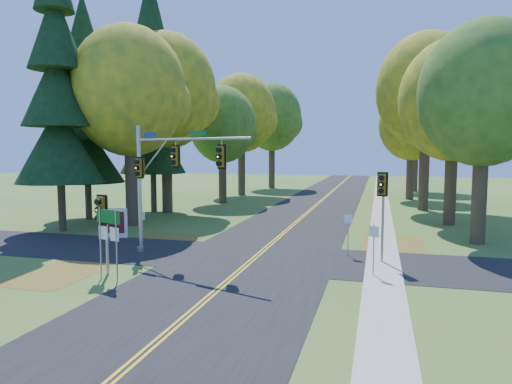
% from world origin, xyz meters
% --- Properties ---
extents(ground, '(160.00, 160.00, 0.00)m').
position_xyz_m(ground, '(0.00, 0.00, 0.00)').
color(ground, '#356022').
rests_on(ground, ground).
extents(road_main, '(8.00, 160.00, 0.02)m').
position_xyz_m(road_main, '(0.00, 0.00, 0.01)').
color(road_main, black).
rests_on(road_main, ground).
extents(road_cross, '(60.00, 6.00, 0.02)m').
position_xyz_m(road_cross, '(0.00, 2.00, 0.01)').
color(road_cross, black).
rests_on(road_cross, ground).
extents(centerline_left, '(0.10, 160.00, 0.01)m').
position_xyz_m(centerline_left, '(-0.10, 0.00, 0.03)').
color(centerline_left, gold).
rests_on(centerline_left, road_main).
extents(centerline_right, '(0.10, 160.00, 0.01)m').
position_xyz_m(centerline_right, '(0.10, 0.00, 0.03)').
color(centerline_right, gold).
rests_on(centerline_right, road_main).
extents(sidewalk_east, '(1.60, 160.00, 0.06)m').
position_xyz_m(sidewalk_east, '(6.20, 0.00, 0.03)').
color(sidewalk_east, '#9E998E').
rests_on(sidewalk_east, ground).
extents(leaf_patch_w_near, '(4.00, 6.00, 0.00)m').
position_xyz_m(leaf_patch_w_near, '(-6.50, 4.00, 0.01)').
color(leaf_patch_w_near, brown).
rests_on(leaf_patch_w_near, ground).
extents(leaf_patch_e, '(3.50, 8.00, 0.00)m').
position_xyz_m(leaf_patch_e, '(6.80, 6.00, 0.01)').
color(leaf_patch_e, brown).
rests_on(leaf_patch_e, ground).
extents(leaf_patch_w_far, '(3.00, 5.00, 0.00)m').
position_xyz_m(leaf_patch_w_far, '(-7.50, -3.00, 0.01)').
color(leaf_patch_w_far, brown).
rests_on(leaf_patch_w_far, ground).
extents(tree_w_a, '(8.00, 8.00, 14.15)m').
position_xyz_m(tree_w_a, '(-11.13, 9.38, 9.49)').
color(tree_w_a, '#38281C').
rests_on(tree_w_a, ground).
extents(tree_e_a, '(7.20, 7.20, 12.73)m').
position_xyz_m(tree_e_a, '(11.57, 8.77, 8.53)').
color(tree_e_a, '#38281C').
rests_on(tree_e_a, ground).
extents(tree_w_b, '(8.60, 8.60, 15.38)m').
position_xyz_m(tree_w_b, '(-11.72, 16.29, 10.37)').
color(tree_w_b, '#38281C').
rests_on(tree_w_b, ground).
extents(tree_e_b, '(7.60, 7.60, 13.33)m').
position_xyz_m(tree_e_b, '(10.97, 15.58, 8.90)').
color(tree_e_b, '#38281C').
rests_on(tree_e_b, ground).
extents(tree_w_c, '(6.80, 6.80, 11.91)m').
position_xyz_m(tree_w_c, '(-9.54, 24.47, 7.94)').
color(tree_w_c, '#38281C').
rests_on(tree_w_c, ground).
extents(tree_e_c, '(8.80, 8.80, 15.79)m').
position_xyz_m(tree_e_c, '(9.88, 23.69, 10.66)').
color(tree_e_c, '#38281C').
rests_on(tree_e_c, ground).
extents(tree_w_d, '(8.20, 8.20, 14.56)m').
position_xyz_m(tree_w_d, '(-10.13, 33.18, 9.78)').
color(tree_w_d, '#38281C').
rests_on(tree_w_d, ground).
extents(tree_e_d, '(7.00, 7.00, 12.32)m').
position_xyz_m(tree_e_d, '(9.26, 32.87, 8.24)').
color(tree_e_d, '#38281C').
rests_on(tree_e_d, ground).
extents(tree_w_e, '(8.40, 8.40, 14.97)m').
position_xyz_m(tree_w_e, '(-8.92, 44.09, 10.07)').
color(tree_w_e, '#38281C').
rests_on(tree_w_e, ground).
extents(tree_e_e, '(7.80, 7.80, 13.74)m').
position_xyz_m(tree_e_e, '(10.47, 43.58, 9.19)').
color(tree_e_e, '#38281C').
rests_on(tree_e_e, ground).
extents(pine_a, '(5.60, 5.60, 19.48)m').
position_xyz_m(pine_a, '(-14.50, 6.00, 9.18)').
color(pine_a, '#38281C').
rests_on(pine_a, ground).
extents(pine_b, '(5.60, 5.60, 17.31)m').
position_xyz_m(pine_b, '(-16.00, 11.00, 8.16)').
color(pine_b, '#38281C').
rests_on(pine_b, ground).
extents(pine_c, '(5.60, 5.60, 20.56)m').
position_xyz_m(pine_c, '(-13.00, 16.00, 9.69)').
color(pine_c, '#38281C').
rests_on(pine_c, ground).
extents(traffic_mast, '(6.99, 2.63, 6.68)m').
position_xyz_m(traffic_mast, '(-4.53, 1.03, 4.29)').
color(traffic_mast, '#9C9FA5').
rests_on(traffic_mast, ground).
extents(east_signal_pole, '(0.50, 0.59, 4.37)m').
position_xyz_m(east_signal_pole, '(6.09, 2.39, 3.31)').
color(east_signal_pole, gray).
rests_on(east_signal_pole, ground).
extents(ped_signal_pole, '(0.55, 0.64, 3.51)m').
position_xyz_m(ped_signal_pole, '(-5.44, -2.89, 2.61)').
color(ped_signal_pole, '#979A9F').
rests_on(ped_signal_pole, ground).
extents(route_sign_cluster, '(1.36, 0.48, 3.03)m').
position_xyz_m(route_sign_cluster, '(-4.79, -3.48, 2.13)').
color(route_sign_cluster, gray).
rests_on(route_sign_cluster, ground).
extents(info_kiosk, '(1.33, 0.49, 1.84)m').
position_xyz_m(info_kiosk, '(-9.65, 4.79, 0.92)').
color(info_kiosk, silver).
rests_on(info_kiosk, ground).
extents(reg_sign_e_north, '(0.42, 0.09, 2.18)m').
position_xyz_m(reg_sign_e_north, '(4.46, 3.61, 1.49)').
color(reg_sign_e_north, gray).
rests_on(reg_sign_e_north, ground).
extents(reg_sign_e_south, '(0.41, 0.20, 2.25)m').
position_xyz_m(reg_sign_e_south, '(5.77, -0.01, 1.54)').
color(reg_sign_e_south, gray).
rests_on(reg_sign_e_south, ground).
extents(reg_sign_w, '(0.41, 0.16, 2.20)m').
position_xyz_m(reg_sign_w, '(-6.31, 1.99, 1.50)').
color(reg_sign_w, gray).
rests_on(reg_sign_w, ground).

